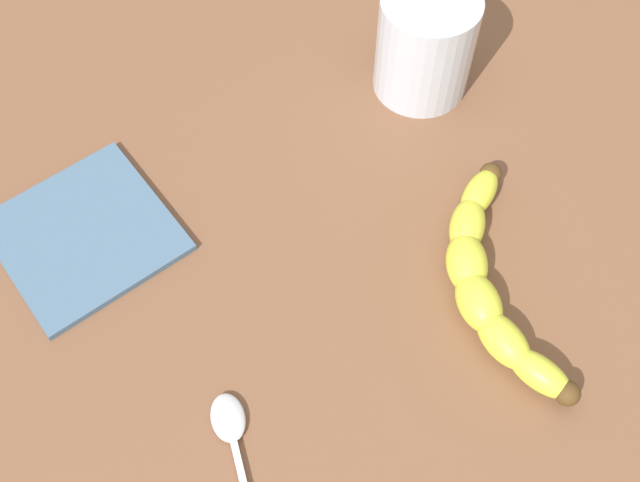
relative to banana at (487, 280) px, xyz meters
The scene contains 5 objects.
wooden_tabletop 9.66cm from the banana, 34.57° to the right, with size 120.00×120.00×3.00cm, color brown.
banana is the anchor object (origin of this frame).
smoothie_glass 21.67cm from the banana, 117.10° to the right, with size 8.46×8.46×9.58cm.
teaspoon 21.73cm from the banana, ahead, with size 5.22×11.01×0.80cm.
folded_napkin 31.79cm from the banana, 45.29° to the right, with size 12.91×13.00×0.60cm, color slate.
Camera 1 is at (18.31, 18.96, 54.83)cm, focal length 42.39 mm.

